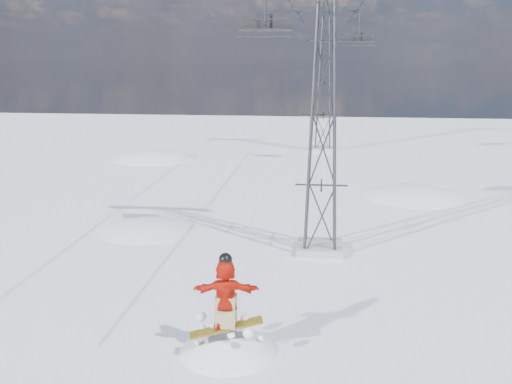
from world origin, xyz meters
TOP-DOWN VIEW (x-y plane):
  - ground at (0.00, 0.00)m, footprint 120.00×120.00m
  - snow_terrain at (-4.77, 21.24)m, footprint 39.00×37.00m
  - lift_tower_near at (0.80, 8.00)m, footprint 5.20×1.80m
  - lift_tower_far at (0.80, 33.00)m, footprint 5.20×1.80m
  - lift_chair_near at (-1.40, 7.68)m, footprint 2.02×0.58m
  - lift_chair_mid at (3.00, 25.74)m, footprint 2.04×0.59m

SIDE VIEW (x-z plane):
  - snow_terrain at x=-4.77m, z-range -20.59..1.41m
  - ground at x=0.00m, z-range 0.00..0.00m
  - lift_tower_near at x=0.80m, z-range -0.24..11.18m
  - lift_tower_far at x=0.80m, z-range -0.24..11.18m
  - lift_chair_mid at x=3.00m, z-range 7.56..10.09m
  - lift_chair_near at x=-1.40m, z-range 7.60..10.10m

